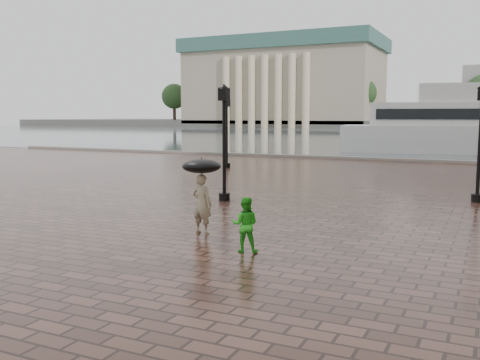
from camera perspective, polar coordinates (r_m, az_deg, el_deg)
name	(u,v)px	position (r m, az deg, el deg)	size (l,w,h in m)	color
ground	(266,303)	(9.80, 2.82, -12.98)	(300.00, 300.00, 0.00)	#351F18
harbour_water	(473,135)	(100.62, 23.64, 4.40)	(240.00, 240.00, 0.00)	#424A50
quay_edge	(440,163)	(40.79, 20.53, 1.76)	(80.00, 0.60, 0.30)	slate
museum	(284,80)	(164.27, 4.75, 10.54)	(57.00, 32.50, 26.00)	gray
street_lamps	(379,137)	(26.51, 14.64, 4.49)	(21.44, 14.44, 4.40)	black
adult_pedestrian	(202,204)	(15.13, -4.08, -2.56)	(0.62, 0.41, 1.70)	gray
child_pedestrian	(245,225)	(13.09, 0.57, -4.78)	(0.66, 0.52, 1.36)	green
umbrella	(202,166)	(14.99, -4.12, 1.48)	(1.10, 1.10, 1.14)	black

